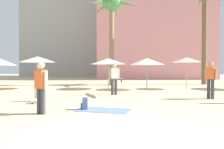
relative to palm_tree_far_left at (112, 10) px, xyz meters
name	(u,v)px	position (x,y,z in m)	size (l,w,h in m)	color
ground	(117,137)	(1.29, -15.74, -6.67)	(120.00, 120.00, 0.00)	beige
hotel_pink	(154,24)	(5.38, 16.17, 1.84)	(16.61, 9.80, 17.03)	pink
hotel_tower_gray	(77,3)	(-9.05, 25.86, 8.26)	(19.26, 10.36, 29.87)	#A8A8A3
palm_tree_far_left	(112,10)	(0.00, 0.00, 0.00)	(4.43, 4.89, 8.26)	#896B4C
cafe_umbrella_0	(186,60)	(5.65, -3.61, -4.60)	(2.10, 2.10, 2.26)	gray
cafe_umbrella_1	(147,62)	(2.79, -4.28, -4.72)	(2.44, 2.44, 2.19)	gray
cafe_umbrella_2	(37,59)	(-5.05, -4.27, -4.55)	(2.57, 2.57, 2.33)	gray
cafe_umbrella_5	(108,61)	(0.04, -3.94, -4.70)	(2.60, 2.60, 2.19)	gray
beach_towel	(103,110)	(0.66, -12.62, -6.67)	(1.83, 1.01, 0.01)	#6684E0
backpack	(85,104)	(-0.01, -12.53, -6.47)	(0.28, 0.33, 0.42)	slate
person_near_left	(114,78)	(0.73, -7.92, -5.74)	(1.44, 2.56, 1.74)	#3D3D42
person_far_left	(38,94)	(-2.34, -10.85, -6.35)	(0.40, 0.91, 0.92)	beige
person_mid_center	(211,78)	(5.42, -9.20, -5.70)	(0.47, 0.51, 1.77)	#3D3D42
person_far_right	(41,85)	(-1.23, -13.41, -5.77)	(0.55, 0.43, 1.65)	#3D3D42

